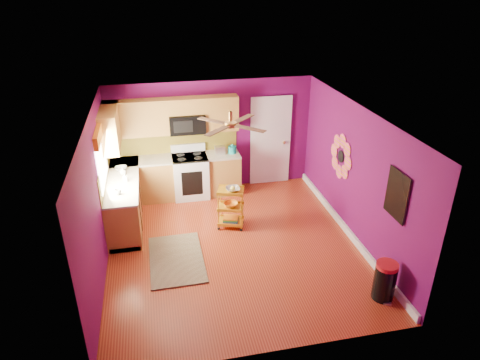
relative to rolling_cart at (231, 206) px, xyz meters
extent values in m
plane|color=maroon|center=(-0.08, -0.68, -0.46)|extent=(5.00, 5.00, 0.00)
cube|color=#5C0A4E|center=(-0.08, 1.82, 0.79)|extent=(4.50, 0.04, 2.50)
cube|color=#5C0A4E|center=(-0.08, -3.18, 0.79)|extent=(4.50, 0.04, 2.50)
cube|color=#5C0A4E|center=(-2.33, -0.68, 0.79)|extent=(0.04, 5.00, 2.50)
cube|color=#5C0A4E|center=(2.17, -0.68, 0.79)|extent=(0.04, 5.00, 2.50)
cube|color=silver|center=(-0.08, -0.68, 2.04)|extent=(4.50, 5.00, 0.04)
cube|color=white|center=(2.14, -0.68, -0.39)|extent=(0.05, 4.90, 0.14)
cube|color=olive|center=(-2.03, 0.67, -0.01)|extent=(0.60, 2.30, 0.90)
cube|color=olive|center=(-0.93, 1.52, -0.01)|extent=(2.80, 0.60, 0.90)
cube|color=beige|center=(-2.03, 0.67, 0.46)|extent=(0.63, 2.30, 0.04)
cube|color=beige|center=(-0.93, 1.52, 0.46)|extent=(2.80, 0.63, 0.04)
cube|color=black|center=(-2.03, 0.67, -0.41)|extent=(0.54, 2.30, 0.10)
cube|color=black|center=(-0.93, 1.52, -0.41)|extent=(2.80, 0.54, 0.10)
cube|color=white|center=(-0.63, 1.49, 0.00)|extent=(0.76, 0.66, 0.92)
cube|color=black|center=(-0.63, 1.49, 0.46)|extent=(0.76, 0.62, 0.03)
cube|color=white|center=(-0.63, 1.77, 0.58)|extent=(0.76, 0.06, 0.18)
cube|color=black|center=(-0.63, 1.17, -0.01)|extent=(0.45, 0.02, 0.55)
cube|color=olive|center=(-1.67, 1.66, 1.36)|extent=(1.32, 0.33, 0.75)
cube|color=olive|center=(0.11, 1.66, 1.36)|extent=(0.72, 0.33, 0.75)
cube|color=olive|center=(-0.63, 1.66, 1.57)|extent=(0.76, 0.33, 0.34)
cube|color=olive|center=(-2.17, 1.17, 1.36)|extent=(0.33, 1.30, 0.75)
cube|color=black|center=(-0.63, 1.62, 1.19)|extent=(0.76, 0.38, 0.40)
cube|color=brown|center=(-0.93, 1.81, 0.73)|extent=(2.80, 0.01, 0.51)
cube|color=brown|center=(-2.32, 0.67, 0.73)|extent=(0.01, 2.30, 0.51)
cube|color=white|center=(-2.31, 0.37, 1.09)|extent=(0.03, 1.20, 1.00)
cube|color=orange|center=(-2.28, 0.37, 1.56)|extent=(0.08, 1.35, 0.22)
cube|color=white|center=(1.27, 1.80, 0.56)|extent=(0.85, 0.04, 2.05)
cube|color=white|center=(1.27, 1.78, 0.56)|extent=(0.95, 0.02, 2.15)
sphere|color=#BF8C3F|center=(1.59, 1.74, 0.54)|extent=(0.07, 0.07, 0.07)
cylinder|color=black|center=(2.15, -0.08, 0.89)|extent=(0.01, 0.24, 0.24)
cube|color=teal|center=(2.15, -2.08, 1.09)|extent=(0.03, 0.52, 0.72)
cube|color=black|center=(2.13, -2.08, 1.09)|extent=(0.01, 0.56, 0.76)
cylinder|color=#BF8C3F|center=(-0.08, -0.48, 1.96)|extent=(0.06, 0.06, 0.16)
cylinder|color=#BF8C3F|center=(-0.08, -0.48, 1.82)|extent=(0.20, 0.20, 0.08)
cube|color=#4C2D19|center=(0.19, -0.21, 1.82)|extent=(0.47, 0.47, 0.01)
cube|color=#4C2D19|center=(-0.35, -0.21, 1.82)|extent=(0.47, 0.47, 0.01)
cube|color=#4C2D19|center=(-0.35, -0.75, 1.82)|extent=(0.47, 0.47, 0.01)
cube|color=#4C2D19|center=(0.19, -0.75, 1.82)|extent=(0.47, 0.47, 0.01)
cube|color=black|center=(-1.15, -0.87, -0.45)|extent=(0.94, 1.52, 0.02)
cylinder|color=gold|center=(-0.26, -0.08, -0.04)|extent=(0.02, 0.02, 0.77)
cylinder|color=gold|center=(0.16, -0.21, -0.04)|extent=(0.02, 0.02, 0.77)
cylinder|color=gold|center=(-0.17, 0.22, -0.04)|extent=(0.02, 0.02, 0.77)
cylinder|color=gold|center=(0.25, 0.08, -0.04)|extent=(0.02, 0.02, 0.77)
sphere|color=black|center=(-0.26, -0.08, -0.43)|extent=(0.05, 0.05, 0.05)
sphere|color=black|center=(0.16, -0.21, -0.43)|extent=(0.05, 0.05, 0.05)
sphere|color=black|center=(-0.17, 0.22, -0.43)|extent=(0.05, 0.05, 0.05)
sphere|color=black|center=(0.25, 0.08, -0.43)|extent=(0.05, 0.05, 0.05)
cube|color=gold|center=(-0.01, 0.00, 0.32)|extent=(0.58, 0.49, 0.03)
cube|color=gold|center=(-0.01, 0.00, -0.03)|extent=(0.58, 0.49, 0.03)
cube|color=gold|center=(-0.01, 0.00, -0.35)|extent=(0.58, 0.49, 0.03)
imported|color=beige|center=(0.04, -0.01, 0.37)|extent=(0.34, 0.34, 0.07)
sphere|color=yellow|center=(0.04, -0.01, 0.39)|extent=(0.09, 0.09, 0.09)
imported|color=orange|center=(-0.01, 0.00, 0.03)|extent=(0.35, 0.35, 0.09)
cube|color=navy|center=(-0.01, 0.00, -0.32)|extent=(0.34, 0.29, 0.04)
cube|color=#267233|center=(-0.01, 0.00, -0.29)|extent=(0.34, 0.29, 0.03)
cube|color=orange|center=(-0.01, 0.00, -0.26)|extent=(0.34, 0.29, 0.03)
cylinder|color=black|center=(1.90, -2.51, -0.18)|extent=(0.44, 0.44, 0.57)
cylinder|color=#B4191E|center=(1.90, -2.51, 0.14)|extent=(0.33, 0.33, 0.07)
cube|color=beige|center=(1.90, -2.67, -0.45)|extent=(0.13, 0.10, 0.03)
cylinder|color=teal|center=(0.32, 1.51, 0.56)|extent=(0.18, 0.18, 0.16)
sphere|color=teal|center=(0.32, 1.51, 0.66)|extent=(0.06, 0.06, 0.06)
cube|color=beige|center=(0.04, 1.52, 0.57)|extent=(0.22, 0.15, 0.18)
imported|color=#EA3F72|center=(-1.96, 0.53, 0.57)|extent=(0.08, 0.08, 0.17)
imported|color=white|center=(-2.01, 0.85, 0.56)|extent=(0.13, 0.13, 0.16)
imported|color=white|center=(-2.06, 1.10, 0.51)|extent=(0.24, 0.24, 0.06)
imported|color=white|center=(-2.07, 0.00, 0.53)|extent=(0.12, 0.12, 0.10)
camera|label=1|loc=(-1.32, -7.12, 4.08)|focal=32.00mm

